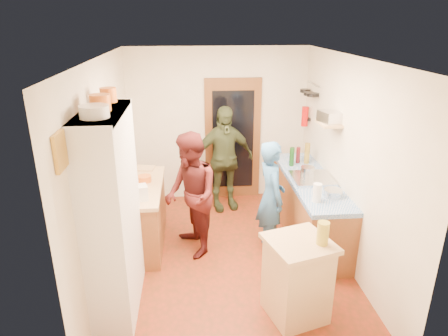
{
  "coord_description": "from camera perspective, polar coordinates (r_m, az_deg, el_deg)",
  "views": [
    {
      "loc": [
        -0.47,
        -4.58,
        3.02
      ],
      "look_at": [
        -0.06,
        0.15,
        1.23
      ],
      "focal_mm": 32.0,
      "sensor_mm": 36.0,
      "label": 1
    }
  ],
  "objects": [
    {
      "name": "floor",
      "position": [
        5.51,
        0.76,
        -12.65
      ],
      "size": [
        3.0,
        4.0,
        0.02
      ],
      "primitive_type": "cube",
      "color": "maroon",
      "rests_on": "ground"
    },
    {
      "name": "ceiling",
      "position": [
        4.62,
        0.91,
        15.61
      ],
      "size": [
        3.0,
        4.0,
        0.02
      ],
      "primitive_type": "cube",
      "color": "silver",
      "rests_on": "ground"
    },
    {
      "name": "wall_back",
      "position": [
        6.83,
        -0.87,
        6.11
      ],
      "size": [
        3.0,
        0.02,
        2.6
      ],
      "primitive_type": "cube",
      "color": "silver",
      "rests_on": "ground"
    },
    {
      "name": "wall_front",
      "position": [
        3.13,
        4.6,
        -12.74
      ],
      "size": [
        3.0,
        0.02,
        2.6
      ],
      "primitive_type": "cube",
      "color": "silver",
      "rests_on": "ground"
    },
    {
      "name": "wall_left",
      "position": [
        5.0,
        -16.65,
        -0.32
      ],
      "size": [
        0.02,
        4.0,
        2.6
      ],
      "primitive_type": "cube",
      "color": "silver",
      "rests_on": "ground"
    },
    {
      "name": "wall_right",
      "position": [
        5.28,
        17.37,
        0.7
      ],
      "size": [
        0.02,
        4.0,
        2.6
      ],
      "primitive_type": "cube",
      "color": "silver",
      "rests_on": "ground"
    },
    {
      "name": "door_frame",
      "position": [
        6.88,
        1.25,
        4.06
      ],
      "size": [
        0.95,
        0.06,
        2.1
      ],
      "primitive_type": "cube",
      "color": "brown",
      "rests_on": "ground"
    },
    {
      "name": "door_glass",
      "position": [
        6.84,
        1.28,
        3.97
      ],
      "size": [
        0.7,
        0.02,
        1.7
      ],
      "primitive_type": "cube",
      "color": "black",
      "rests_on": "door_frame"
    },
    {
      "name": "hutch_body",
      "position": [
        4.32,
        -15.61,
        -6.52
      ],
      "size": [
        0.4,
        1.2,
        2.2
      ],
      "primitive_type": "cube",
      "color": "silver",
      "rests_on": "ground"
    },
    {
      "name": "hutch_top_shelf",
      "position": [
        3.96,
        -17.11,
        7.54
      ],
      "size": [
        0.4,
        1.14,
        0.04
      ],
      "primitive_type": "cube",
      "color": "silver",
      "rests_on": "hutch_body"
    },
    {
      "name": "plate_stack",
      "position": [
        3.68,
        -18.05,
        7.68
      ],
      "size": [
        0.26,
        0.26,
        0.11
      ],
      "primitive_type": "cylinder",
      "color": "white",
      "rests_on": "hutch_top_shelf"
    },
    {
      "name": "orange_pot_a",
      "position": [
        3.94,
        -17.27,
        8.9
      ],
      "size": [
        0.19,
        0.19,
        0.15
      ],
      "primitive_type": "cylinder",
      "color": "orange",
      "rests_on": "hutch_top_shelf"
    },
    {
      "name": "orange_pot_b",
      "position": [
        4.33,
        -16.2,
        9.99
      ],
      "size": [
        0.17,
        0.17,
        0.15
      ],
      "primitive_type": "cylinder",
      "color": "orange",
      "rests_on": "hutch_top_shelf"
    },
    {
      "name": "left_counter_base",
      "position": [
        5.71,
        -11.85,
        -6.83
      ],
      "size": [
        0.6,
        1.4,
        0.85
      ],
      "primitive_type": "cube",
      "color": "brown",
      "rests_on": "ground"
    },
    {
      "name": "left_counter_top",
      "position": [
        5.52,
        -12.19,
        -2.67
      ],
      "size": [
        0.64,
        1.44,
        0.05
      ],
      "primitive_type": "cube",
      "color": "tan",
      "rests_on": "left_counter_base"
    },
    {
      "name": "toaster",
      "position": [
        5.03,
        -12.33,
        -3.54
      ],
      "size": [
        0.28,
        0.23,
        0.19
      ],
      "primitive_type": "cube",
      "rotation": [
        0.0,
        0.0,
        0.26
      ],
      "color": "white",
      "rests_on": "left_counter_top"
    },
    {
      "name": "kettle",
      "position": [
        5.35,
        -12.98,
        -2.15
      ],
      "size": [
        0.18,
        0.18,
        0.18
      ],
      "primitive_type": "cylinder",
      "rotation": [
        0.0,
        0.0,
        -0.1
      ],
      "color": "white",
      "rests_on": "left_counter_top"
    },
    {
      "name": "orange_bowl",
      "position": [
        5.6,
        -11.28,
        -1.51
      ],
      "size": [
        0.21,
        0.21,
        0.08
      ],
      "primitive_type": "cylinder",
      "rotation": [
        0.0,
        0.0,
        0.11
      ],
      "color": "orange",
      "rests_on": "left_counter_top"
    },
    {
      "name": "chopping_board",
      "position": [
        6.07,
        -11.37,
        -0.04
      ],
      "size": [
        0.34,
        0.27,
        0.02
      ],
      "primitive_type": "cube",
      "rotation": [
        0.0,
        0.0,
        -0.19
      ],
      "color": "tan",
      "rests_on": "left_counter_top"
    },
    {
      "name": "right_counter_base",
      "position": [
        5.94,
        11.94,
        -5.71
      ],
      "size": [
        0.6,
        2.2,
        0.84
      ],
      "primitive_type": "cube",
      "color": "brown",
      "rests_on": "ground"
    },
    {
      "name": "right_counter_top",
      "position": [
        5.76,
        12.26,
        -1.7
      ],
      "size": [
        0.62,
        2.22,
        0.06
      ],
      "primitive_type": "cube",
      "color": "#0445A4",
      "rests_on": "right_counter_base"
    },
    {
      "name": "hob",
      "position": [
        5.69,
        12.47,
        -1.46
      ],
      "size": [
        0.55,
        0.58,
        0.04
      ],
      "primitive_type": "cube",
      "color": "silver",
      "rests_on": "right_counter_top"
    },
    {
      "name": "pot_on_hob",
      "position": [
        5.71,
        11.84,
        -0.43
      ],
      "size": [
        0.19,
        0.19,
        0.12
      ],
      "primitive_type": "cylinder",
      "color": "silver",
      "rests_on": "hob"
    },
    {
      "name": "bottle_a",
      "position": [
        6.13,
        9.67,
        1.6
      ],
      "size": [
        0.08,
        0.08,
        0.29
      ],
      "primitive_type": "cylinder",
      "rotation": [
        0.0,
        0.0,
        -0.13
      ],
      "color": "#143F14",
      "rests_on": "right_counter_top"
    },
    {
      "name": "bottle_b",
      "position": [
        6.28,
        10.54,
        1.83
      ],
      "size": [
        0.08,
        0.08,
        0.25
      ],
      "primitive_type": "cylinder",
      "rotation": [
        0.0,
        0.0,
        0.24
      ],
      "color": "#591419",
      "rests_on": "right_counter_top"
    },
    {
      "name": "bottle_c",
      "position": [
        6.27,
        11.78,
        2.07
      ],
      "size": [
        0.1,
        0.1,
        0.32
      ],
      "primitive_type": "cylinder",
      "rotation": [
        0.0,
        0.0,
        -0.3
      ],
      "color": "olive",
      "rests_on": "right_counter_top"
    },
    {
      "name": "paper_towel",
      "position": [
        5.01,
        13.17,
        -3.46
      ],
      "size": [
        0.12,
        0.12,
        0.23
      ],
      "primitive_type": "cylinder",
      "rotation": [
        0.0,
        0.0,
        0.18
      ],
      "color": "white",
      "rests_on": "right_counter_top"
    },
    {
      "name": "mixing_bowl",
      "position": [
        5.23,
        15.29,
        -3.46
      ],
      "size": [
        0.27,
        0.27,
        0.09
      ],
      "primitive_type": "cylinder",
      "rotation": [
        0.0,
        0.0,
        -0.19
      ],
      "color": "silver",
      "rests_on": "right_counter_top"
    },
    {
      "name": "island_base",
      "position": [
        4.42,
        10.35,
        -15.59
      ],
      "size": [
        0.68,
        0.68,
        0.86
      ],
      "primitive_type": "cube",
      "rotation": [
        0.0,
        0.0,
        0.29
      ],
      "color": "tan",
      "rests_on": "ground"
    },
    {
      "name": "island_top",
      "position": [
        4.17,
        10.75,
        -10.53
      ],
      "size": [
        0.77,
        0.77,
        0.05
      ],
      "primitive_type": "cube",
      "rotation": [
        0.0,
        0.0,
        0.29
      ],
      "color": "tan",
      "rests_on": "island_base"
    },
    {
      "name": "cutting_board",
      "position": [
        4.17,
        9.8,
        -10.24
      ],
      "size": [
        0.42,
        0.37,
        0.02
      ],
      "primitive_type": "cube",
      "rotation": [
        0.0,
        0.0,
        0.29
      ],
      "color": "white",
      "rests_on": "island_top"
    },
    {
      "name": "oil_jar",
      "position": [
        4.1,
        13.94,
        -9.02
      ],
      "size": [
        0.15,
        0.15,
        0.24
      ],
      "primitive_type": "cylinder",
      "rotation": [
        0.0,
        0.0,
        0.29
      ],
      "color": "#AD9E2D",
      "rests_on": "island_top"
    },
    {
      "name": "pan_rail",
      "position": [
        6.47,
        12.69,
        11.6
      ],
      "size": [
        0.02,
        0.65,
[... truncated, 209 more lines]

